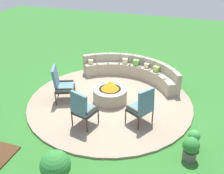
# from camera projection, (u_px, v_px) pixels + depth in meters

# --- Properties ---
(ground_plane) EXTENTS (24.00, 24.00, 0.00)m
(ground_plane) POSITION_uv_depth(u_px,v_px,m) (110.00, 102.00, 8.47)
(ground_plane) COLOR #2D6B28
(patio_circle) EXTENTS (5.17, 5.17, 0.06)m
(patio_circle) POSITION_uv_depth(u_px,v_px,m) (110.00, 101.00, 8.46)
(patio_circle) COLOR gray
(patio_circle) RESTS_ON ground_plane
(fire_pit) EXTENTS (1.06, 1.06, 0.71)m
(fire_pit) POSITION_uv_depth(u_px,v_px,m) (110.00, 93.00, 8.31)
(fire_pit) COLOR #9E937F
(fire_pit) RESTS_ON patio_circle
(curved_stone_bench) EXTENTS (3.72, 1.55, 0.75)m
(curved_stone_bench) POSITION_uv_depth(u_px,v_px,m) (133.00, 71.00, 9.68)
(curved_stone_bench) COLOR #9E937F
(curved_stone_bench) RESTS_ON patio_circle
(lounge_chair_front_left) EXTENTS (0.79, 0.78, 1.16)m
(lounge_chair_front_left) POSITION_uv_depth(u_px,v_px,m) (61.00, 84.00, 8.21)
(lounge_chair_front_left) COLOR #2D2319
(lounge_chair_front_left) RESTS_ON patio_circle
(lounge_chair_front_right) EXTENTS (0.67, 0.68, 1.12)m
(lounge_chair_front_right) POSITION_uv_depth(u_px,v_px,m) (83.00, 108.00, 7.01)
(lounge_chair_front_right) COLOR #2D2319
(lounge_chair_front_right) RESTS_ON patio_circle
(lounge_chair_back_left) EXTENTS (0.77, 0.80, 1.10)m
(lounge_chair_back_left) POSITION_uv_depth(u_px,v_px,m) (142.00, 106.00, 7.10)
(lounge_chair_back_left) COLOR #2D2319
(lounge_chair_back_left) RESTS_ON patio_circle
(potted_plant_1) EXTENTS (0.39, 0.39, 0.60)m
(potted_plant_1) POSITION_uv_depth(u_px,v_px,m) (191.00, 148.00, 6.08)
(potted_plant_1) COLOR #605B56
(potted_plant_1) RESTS_ON ground_plane
(potted_plant_2) EXTENTS (0.62, 0.62, 0.88)m
(potted_plant_2) POSITION_uv_depth(u_px,v_px,m) (56.00, 168.00, 5.31)
(potted_plant_2) COLOR brown
(potted_plant_2) RESTS_ON ground_plane
(potted_plant_3) EXTENTS (0.29, 0.29, 0.50)m
(potted_plant_3) POSITION_uv_depth(u_px,v_px,m) (194.00, 139.00, 6.47)
(potted_plant_3) COLOR brown
(potted_plant_3) RESTS_ON ground_plane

